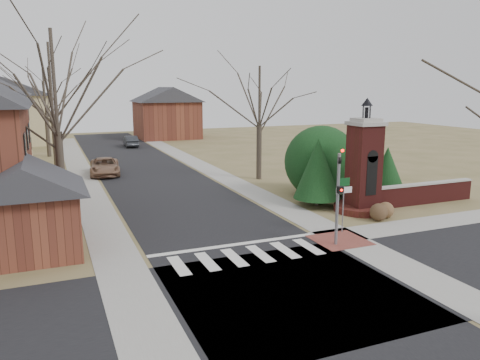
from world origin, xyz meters
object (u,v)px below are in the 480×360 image
sign_post (344,194)px  brick_gate_monument (363,174)px  pickup_truck (105,166)px  traffic_signal_pole (338,189)px  distant_car (131,141)px

sign_post → brick_gate_monument: brick_gate_monument is taller
sign_post → pickup_truck: bearing=113.9°
sign_post → brick_gate_monument: (3.41, 3.01, 0.22)m
traffic_signal_pole → brick_gate_monument: (4.70, 4.42, -0.42)m
pickup_truck → brick_gate_monument: bearing=-48.7°
brick_gate_monument → traffic_signal_pole: bearing=-136.8°
sign_post → distant_car: sign_post is taller
brick_gate_monument → pickup_truck: brick_gate_monument is taller
traffic_signal_pole → distant_car: size_ratio=1.12×
brick_gate_monument → distant_car: brick_gate_monument is taller
traffic_signal_pole → brick_gate_monument: size_ratio=0.69×
pickup_truck → traffic_signal_pole: bearing=-64.8°
traffic_signal_pole → pickup_truck: bearing=109.5°
traffic_signal_pole → pickup_truck: traffic_signal_pole is taller
brick_gate_monument → distant_car: 35.62m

